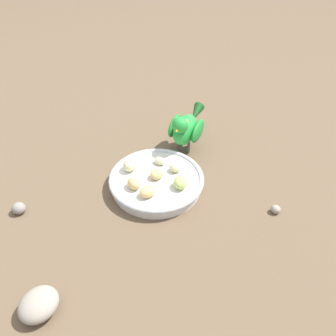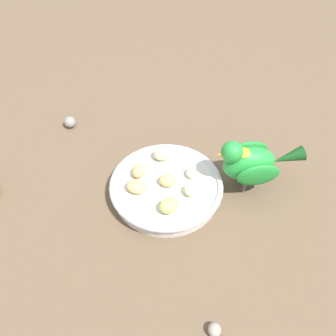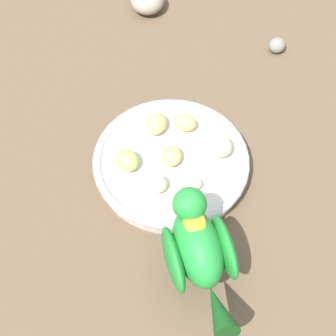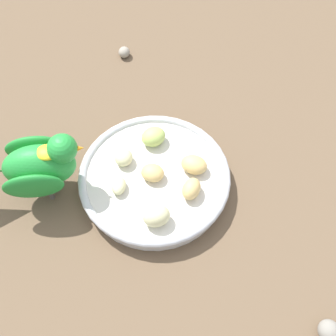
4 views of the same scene
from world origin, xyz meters
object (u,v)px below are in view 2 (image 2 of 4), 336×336
parrot (251,162)px  pebble_0 (214,330)px  apple_piece_6 (139,170)px  apple_piece_4 (168,206)px  apple_piece_3 (163,153)px  apple_piece_5 (136,186)px  pebble_1 (70,122)px  apple_piece_1 (191,190)px  feeding_bowl (166,187)px  apple_piece_2 (191,172)px  apple_piece_0 (167,180)px

parrot → pebble_0: 0.29m
apple_piece_6 → parrot: size_ratio=0.20×
pebble_0 → parrot: bearing=-47.1°
apple_piece_4 → apple_piece_6: size_ratio=1.07×
apple_piece_3 → apple_piece_6: 0.06m
apple_piece_5 → pebble_1: bearing=8.5°
apple_piece_1 → pebble_0: size_ratio=1.31×
apple_piece_1 → apple_piece_3: apple_piece_3 is taller
apple_piece_5 → feeding_bowl: bearing=-103.9°
apple_piece_2 → apple_piece_6: size_ratio=0.84×
apple_piece_4 → apple_piece_6: bearing=3.4°
apple_piece_1 → apple_piece_4: size_ratio=0.76×
apple_piece_2 → apple_piece_3: size_ratio=0.77×
feeding_bowl → pebble_0: feeding_bowl is taller
apple_piece_5 → pebble_1: 0.27m
feeding_bowl → apple_piece_0: size_ratio=6.64×
apple_piece_2 → apple_piece_6: apple_piece_6 is taller
feeding_bowl → apple_piece_4: bearing=153.3°
pebble_0 → pebble_1: size_ratio=0.70×
apple_piece_1 → apple_piece_4: bearing=102.8°
apple_piece_5 → apple_piece_3: bearing=-59.3°
apple_piece_2 → apple_piece_4: bearing=122.2°
apple_piece_1 → pebble_1: 0.35m
apple_piece_0 → feeding_bowl: bearing=67.5°
feeding_bowl → parrot: bearing=-113.8°
apple_piece_6 → pebble_0: bearing=173.7°
apple_piece_5 → pebble_0: 0.27m
apple_piece_1 → apple_piece_3: bearing=0.2°
feeding_bowl → apple_piece_2: size_ratio=7.66×
feeding_bowl → apple_piece_2: (-0.00, -0.05, 0.02)m
apple_piece_6 → apple_piece_2: bearing=-120.9°
apple_piece_4 → pebble_0: size_ratio=1.74×
apple_piece_0 → apple_piece_2: 0.05m
apple_piece_3 → apple_piece_5: 0.10m
apple_piece_6 → pebble_0: 0.31m
apple_piece_3 → apple_piece_5: bearing=120.7°
apple_piece_1 → pebble_1: bearing=20.8°
apple_piece_2 → pebble_1: apple_piece_2 is taller
apple_piece_4 → apple_piece_6: apple_piece_4 is taller
feeding_bowl → parrot: (-0.06, -0.14, 0.05)m
feeding_bowl → apple_piece_4: size_ratio=6.02×
apple_piece_0 → apple_piece_2: apple_piece_0 is taller
apple_piece_1 → apple_piece_2: apple_piece_1 is taller
apple_piece_2 → apple_piece_4: size_ratio=0.79×
apple_piece_1 → apple_piece_5: (0.06, 0.08, 0.00)m
feeding_bowl → apple_piece_0: 0.02m
apple_piece_4 → apple_piece_6: 0.10m
apple_piece_5 → apple_piece_4: bearing=-157.6°
apple_piece_0 → apple_piece_3: (0.06, -0.03, 0.00)m
apple_piece_2 → apple_piece_3: 0.07m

